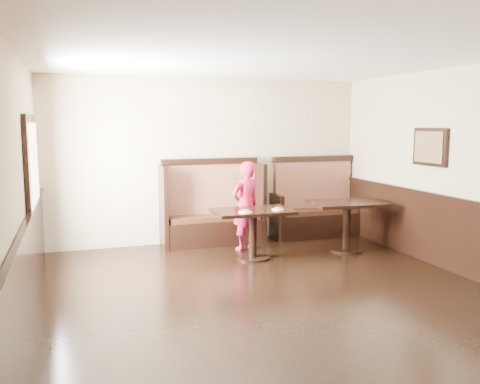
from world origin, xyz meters
name	(u,v)px	position (x,y,z in m)	size (l,w,h in m)	color
ground	(291,310)	(0.00, 0.00, 0.00)	(7.00, 7.00, 0.00)	black
room_shell	(257,247)	(-0.30, 0.28, 0.67)	(7.00, 7.00, 7.00)	#C3B28D
booth_main	(212,213)	(0.00, 3.30, 0.53)	(1.75, 0.72, 1.45)	black
booth_neighbor	(315,209)	(1.95, 3.29, 0.48)	(1.65, 0.72, 1.45)	black
table_main	(253,221)	(0.32, 2.14, 0.58)	(1.19, 0.75, 0.75)	black
table_neighbor	(347,214)	(1.91, 2.12, 0.60)	(1.21, 0.85, 0.80)	black
child	(246,206)	(0.40, 2.71, 0.72)	(0.52, 0.34, 1.44)	#C2143F
pizza_plate_left	(245,212)	(0.14, 1.96, 0.77)	(0.20, 0.20, 0.04)	white
pizza_plate_right	(278,209)	(0.68, 2.03, 0.76)	(0.18, 0.18, 0.03)	white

